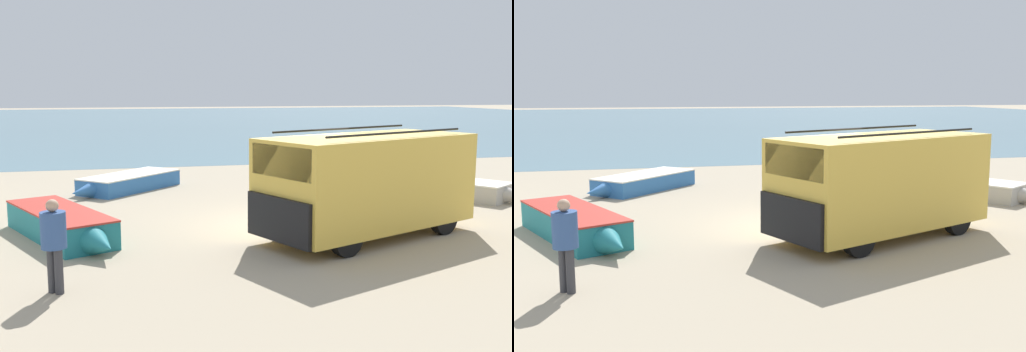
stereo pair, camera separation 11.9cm
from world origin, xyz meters
The scene contains 7 objects.
ground_plane centered at (0.00, 0.00, 0.00)m, with size 200.00×200.00×0.00m, color tan.
sea_water centered at (0.00, 52.00, 0.00)m, with size 120.00×80.00×0.01m, color slate.
parked_van centered at (1.38, -1.64, 1.30)m, with size 5.72×4.06×2.50m.
fishing_rowboat_0 centered at (6.30, 2.53, 0.28)m, with size 3.10×4.13×0.56m.
fishing_rowboat_1 centered at (-3.87, 6.24, 0.27)m, with size 3.78×3.88×0.55m.
fishing_rowboat_2 centered at (-5.49, -0.25, 0.33)m, with size 2.82×4.67×0.66m.
fisherman_1 centered at (-5.32, -4.08, 0.96)m, with size 0.42×0.42×1.61m.
Camera 2 is at (-4.19, -14.36, 3.42)m, focal length 42.00 mm.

